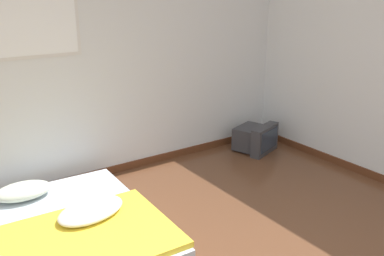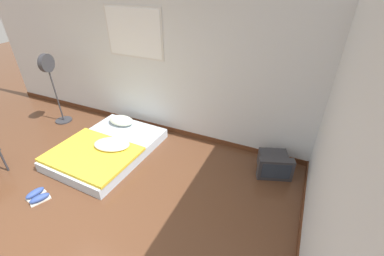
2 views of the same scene
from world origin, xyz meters
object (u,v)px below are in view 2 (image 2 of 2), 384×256
(standing_fan, at_px, (51,77))
(sneaker_pair, at_px, (37,196))
(crt_tv, at_px, (274,164))
(mattress_bed, at_px, (107,148))

(standing_fan, bearing_deg, sneaker_pair, -50.92)
(crt_tv, relative_size, standing_fan, 0.41)
(crt_tv, distance_m, standing_fan, 4.44)
(sneaker_pair, height_order, standing_fan, standing_fan)
(crt_tv, height_order, sneaker_pair, crt_tv)
(crt_tv, bearing_deg, sneaker_pair, -146.50)
(crt_tv, xyz_separation_m, standing_fan, (-4.36, -0.17, 0.82))
(mattress_bed, bearing_deg, crt_tv, 14.06)
(mattress_bed, distance_m, sneaker_pair, 1.27)
(standing_fan, bearing_deg, crt_tv, 2.29)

